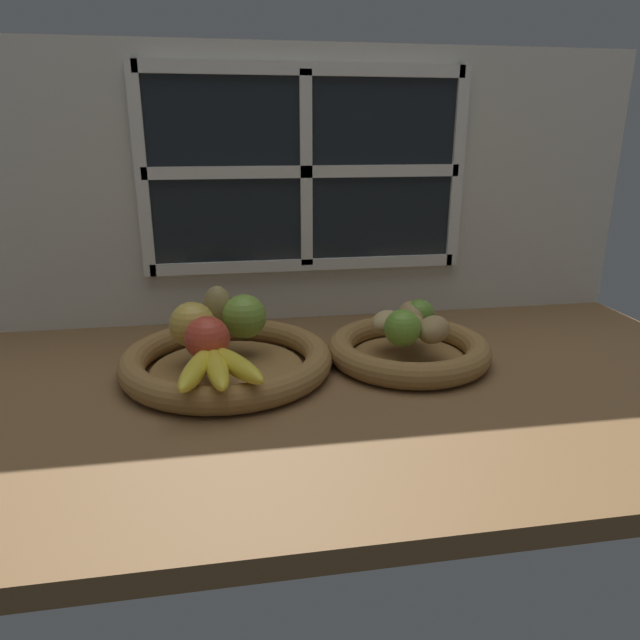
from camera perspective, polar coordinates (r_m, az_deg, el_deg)
ground_plane at (r=99.90cm, az=1.00°, el=-5.46°), size 140.00×90.00×3.00cm
back_wall at (r=121.45cm, az=-1.53°, el=13.10°), size 140.00×4.60×55.00cm
fruit_bowl_left at (r=97.61cm, az=-9.21°, el=-4.04°), size 35.29×35.29×4.42cm
fruit_bowl_right at (r=102.40cm, az=8.77°, el=-2.94°), size 28.58×28.58×4.42cm
apple_red_front at (r=90.99cm, az=-11.13°, el=-1.82°), size 7.08×7.08×7.08cm
apple_green_back at (r=99.90cm, az=-7.52°, el=0.35°), size 7.64×7.64×7.64cm
apple_golden_left at (r=97.29cm, az=-12.56°, el=-0.45°), size 7.58×7.58×7.58cm
pear_brown at (r=102.30cm, az=-10.08°, el=0.97°), size 7.53×7.71×8.75cm
banana_bunch_front at (r=85.43cm, az=-10.27°, el=-4.51°), size 13.81×16.83×3.15cm
potato_small at (r=99.06cm, az=11.18°, el=-0.93°), size 8.58×8.91×4.59cm
potato_large at (r=100.91cm, az=8.89°, el=-0.59°), size 8.24×8.25×4.11cm
potato_back at (r=105.25cm, az=9.19°, el=0.47°), size 6.69×8.25×5.12cm
potato_oblong at (r=102.39cm, az=6.54°, el=-0.22°), size 8.12×8.55×4.07cm
lime_near at (r=96.39cm, az=8.18°, el=-0.79°), size 6.22×6.22×6.22cm
lime_far at (r=105.03cm, az=9.80°, el=0.53°), size 5.59×5.59×5.59cm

